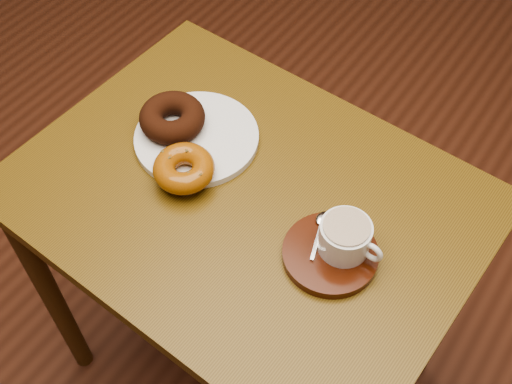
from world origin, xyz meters
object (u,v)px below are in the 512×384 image
Objects in this scene: cafe_table at (247,232)px; saucer at (330,254)px; donut_plate at (197,138)px; coffee_cup at (346,237)px.

saucer reaches higher than cafe_table.
cafe_table is 0.19m from donut_plate.
coffee_cup is (0.01, 0.02, 0.04)m from saucer.
donut_plate is 1.48× the size of saucer.
saucer is (0.18, -0.03, 0.12)m from cafe_table.
coffee_cup is (0.33, -0.06, 0.04)m from donut_plate.
donut_plate reaches higher than cafe_table.
donut_plate is 0.33m from saucer.
coffee_cup reaches higher than cafe_table.
coffee_cup is (0.19, -0.01, 0.16)m from cafe_table.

